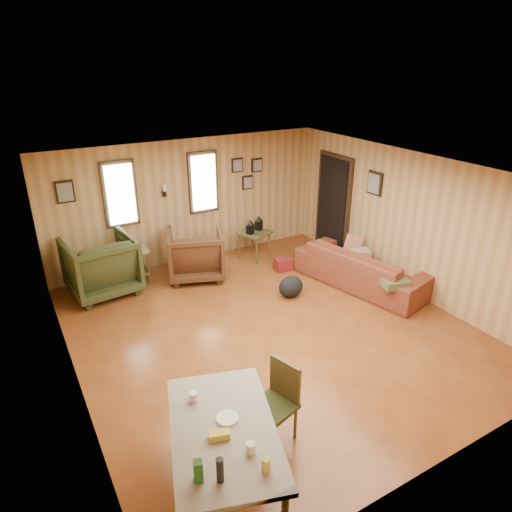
{
  "coord_description": "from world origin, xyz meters",
  "views": [
    {
      "loc": [
        -3.11,
        -5.01,
        3.83
      ],
      "look_at": [
        0.0,
        0.4,
        1.05
      ],
      "focal_mm": 32.0,
      "sensor_mm": 36.0,
      "label": 1
    }
  ],
  "objects_px": {
    "sofa": "(363,261)",
    "side_table": "(254,231)",
    "end_table": "(131,260)",
    "dining_table": "(224,435)",
    "recliner_brown": "(196,252)",
    "recliner_green": "(101,263)"
  },
  "relations": [
    {
      "from": "sofa",
      "to": "side_table",
      "type": "relative_size",
      "value": 2.76
    },
    {
      "from": "end_table",
      "to": "dining_table",
      "type": "relative_size",
      "value": 0.43
    },
    {
      "from": "end_table",
      "to": "side_table",
      "type": "relative_size",
      "value": 0.88
    },
    {
      "from": "sofa",
      "to": "side_table",
      "type": "height_order",
      "value": "sofa"
    },
    {
      "from": "sofa",
      "to": "recliner_brown",
      "type": "height_order",
      "value": "recliner_brown"
    },
    {
      "from": "recliner_brown",
      "to": "dining_table",
      "type": "distance_m",
      "value": 4.68
    },
    {
      "from": "recliner_brown",
      "to": "side_table",
      "type": "distance_m",
      "value": 1.38
    },
    {
      "from": "recliner_brown",
      "to": "recliner_green",
      "type": "relative_size",
      "value": 0.9
    },
    {
      "from": "recliner_green",
      "to": "end_table",
      "type": "height_order",
      "value": "recliner_green"
    },
    {
      "from": "recliner_brown",
      "to": "side_table",
      "type": "xyz_separation_m",
      "value": [
        1.36,
        0.21,
        0.08
      ]
    },
    {
      "from": "recliner_green",
      "to": "dining_table",
      "type": "height_order",
      "value": "recliner_green"
    },
    {
      "from": "sofa",
      "to": "end_table",
      "type": "height_order",
      "value": "sofa"
    },
    {
      "from": "recliner_green",
      "to": "recliner_brown",
      "type": "bearing_deg",
      "value": 166.1
    },
    {
      "from": "dining_table",
      "to": "sofa",
      "type": "bearing_deg",
      "value": 50.57
    },
    {
      "from": "sofa",
      "to": "dining_table",
      "type": "xyz_separation_m",
      "value": [
        -4.01,
        -2.6,
        0.25
      ]
    },
    {
      "from": "side_table",
      "to": "recliner_green",
      "type": "bearing_deg",
      "value": 179.5
    },
    {
      "from": "recliner_brown",
      "to": "dining_table",
      "type": "bearing_deg",
      "value": 90.91
    },
    {
      "from": "side_table",
      "to": "dining_table",
      "type": "relative_size",
      "value": 0.49
    },
    {
      "from": "recliner_green",
      "to": "dining_table",
      "type": "bearing_deg",
      "value": 84.99
    },
    {
      "from": "recliner_brown",
      "to": "dining_table",
      "type": "height_order",
      "value": "dining_table"
    },
    {
      "from": "recliner_brown",
      "to": "end_table",
      "type": "xyz_separation_m",
      "value": [
        -1.09,
        0.4,
        -0.08
      ]
    },
    {
      "from": "recliner_green",
      "to": "end_table",
      "type": "distance_m",
      "value": 0.59
    }
  ]
}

